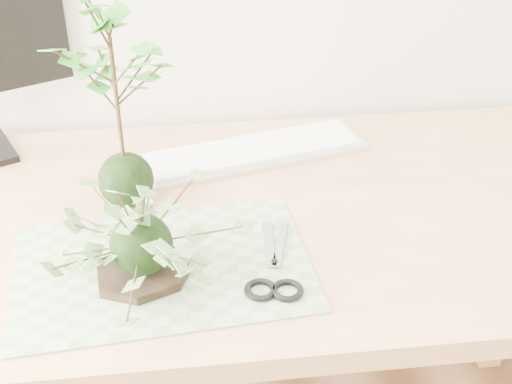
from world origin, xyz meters
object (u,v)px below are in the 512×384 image
at_px(maple_kokedama, 111,52).
at_px(ivy_kokedama, 139,220).
at_px(desk, 218,255).
at_px(keyboard, 254,151).

bearing_deg(maple_kokedama, ivy_kokedama, -81.85).
xyz_separation_m(desk, keyboard, (0.09, 0.20, 0.10)).
xyz_separation_m(desk, maple_kokedama, (-0.15, 0.06, 0.37)).
height_order(desk, maple_kokedama, maple_kokedama).
xyz_separation_m(ivy_kokedama, maple_kokedama, (-0.03, 0.22, 0.17)).
relative_size(ivy_kokedama, keyboard, 0.59).
height_order(ivy_kokedama, maple_kokedama, maple_kokedama).
bearing_deg(keyboard, desk, -127.81).
distance_m(desk, ivy_kokedama, 0.28).
bearing_deg(ivy_kokedama, desk, 52.77).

